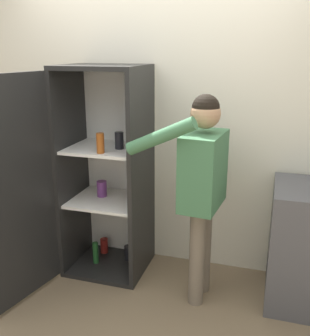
% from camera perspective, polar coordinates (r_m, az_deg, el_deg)
% --- Properties ---
extents(ground_plane, '(12.00, 12.00, 0.00)m').
position_cam_1_polar(ground_plane, '(3.08, -5.15, -20.71)').
color(ground_plane, '#7A664C').
extents(wall_back, '(7.00, 0.06, 2.55)m').
position_cam_1_polar(wall_back, '(3.42, 0.50, 6.79)').
color(wall_back, silver).
rests_on(wall_back, ground_plane).
extents(refrigerator, '(0.84, 1.24, 1.76)m').
position_cam_1_polar(refrigerator, '(3.28, -9.40, -1.16)').
color(refrigerator, black).
rests_on(refrigerator, ground_plane).
extents(person, '(0.66, 0.60, 1.58)m').
position_cam_1_polar(person, '(2.86, 6.83, -1.24)').
color(person, '#726656').
rests_on(person, ground_plane).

